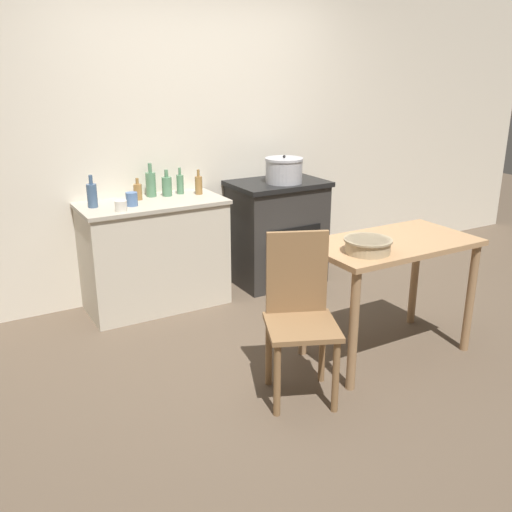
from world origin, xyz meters
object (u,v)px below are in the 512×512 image
Objects in this scene: chair at (300,312)px; bottle_center_right at (92,195)px; flour_sack at (294,275)px; stove at (277,232)px; bottle_center_left at (199,185)px; cup_mid_right at (132,199)px; mixing_bowl_large at (368,245)px; bottle_far_left at (151,184)px; work_table at (391,260)px; bottle_left at (180,184)px; cup_right at (121,206)px; bottle_center at (138,191)px; stock_pot at (284,170)px; bottle_mid_left at (167,186)px.

bottle_center_right is at bearing 136.11° from chair.
stove is at bearing 77.27° from flour_sack.
bottle_center_right is (-0.86, -0.02, 0.01)m from bottle_center_left.
cup_mid_right reaches higher than flour_sack.
stove is at bearing 85.25° from chair.
mixing_bowl_large is 1.73m from bottle_center_left.
bottle_center_left is at bearing -16.94° from bottle_far_left.
bottle_center_left reaches higher than work_table.
bottle_left is at bearing 112.25° from chair.
work_table is at bearing -44.73° from cup_right.
cup_mid_right is (-0.11, -0.17, -0.02)m from bottle_center.
flour_sack is 1.92× the size of bottle_left.
stove is 1.30m from bottle_center.
stock_pot is at bearing 72.33° from flour_sack.
bottle_mid_left is at bearing 146.58° from flour_sack.
bottle_left reaches higher than cup_mid_right.
mixing_bowl_large is 1.93m from bottle_center.
chair is (-0.78, -0.11, -0.15)m from work_table.
chair is at bearing -117.87° from stove.
cup_mid_right reaches higher than work_table.
bottle_center_right is at bearing 133.62° from work_table.
stock_pot reaches higher than flour_sack.
bottle_center_left is (-0.63, 1.58, 0.28)m from work_table.
chair is at bearing -86.88° from bottle_mid_left.
flour_sack is at bearing -18.21° from bottle_center_right.
bottle_far_left is 1.33× the size of bottle_center_left.
flour_sack is (0.76, 1.19, -0.31)m from chair.
work_table is 12.66× the size of cup_right.
bottle_center_right is (-0.50, -0.13, -0.01)m from bottle_far_left.
stock_pot is at bearing -78.84° from stove.
flour_sack is at bearing 80.50° from chair.
chair is 1.61m from cup_right.
bottle_far_left is 0.33m from cup_mid_right.
bottle_center is at bearing -155.78° from bottle_far_left.
bottle_far_left is at bearing 166.99° from stock_pot.
cup_mid_right reaches higher than cup_right.
stove is 0.86m from bottle_center_left.
mixing_bowl_large is at bearing 23.32° from chair.
bottle_center_right is 0.27m from cup_right.
bottle_left is 0.75m from bottle_center_right.
chair is 3.63× the size of bottle_far_left.
bottle_far_left is at bearing 14.18° from bottle_center_right.
stock_pot is 1.46m from cup_right.
bottle_center_right is (-1.50, 1.57, 0.30)m from work_table.
flour_sack is 1.94× the size of bottle_mid_left.
flour_sack is at bearing 91.05° from work_table.
work_table is 2.00m from bottle_center.
stove is 1.85m from chair.
bottle_center_right is at bearing -169.60° from bottle_center.
bottle_left reaches higher than flour_sack.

